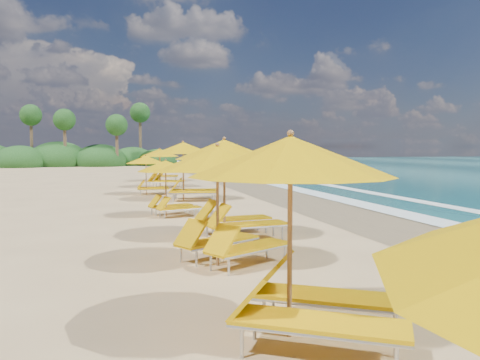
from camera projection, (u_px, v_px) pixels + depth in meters
name	position (u px, v px, depth m)	size (l,w,h in m)	color
ground	(240.00, 213.00, 17.54)	(160.00, 160.00, 0.00)	tan
wet_sand	(340.00, 209.00, 18.56)	(4.00, 160.00, 0.01)	#8D7954
surf_foam	(401.00, 206.00, 19.25)	(4.00, 160.00, 0.01)	white
station_1	(306.00, 223.00, 5.96)	(3.56, 3.56, 2.63)	olive
station_2	(225.00, 196.00, 9.80)	(3.34, 3.34, 2.50)	olive
station_3	(232.00, 181.00, 12.68)	(3.09, 2.91, 2.67)	olive
station_4	(170.00, 184.00, 16.64)	(2.50, 2.43, 2.00)	olive
station_5	(188.00, 167.00, 21.59)	(3.25, 3.12, 2.69)	olive
station_6	(149.00, 172.00, 24.20)	(2.22, 2.07, 2.01)	olive
station_7	(163.00, 165.00, 28.48)	(3.12, 3.12, 2.33)	olive
station_8	(162.00, 163.00, 33.54)	(2.73, 2.59, 2.30)	olive
treeline	(67.00, 158.00, 58.84)	(25.80, 8.80, 9.74)	#163D14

